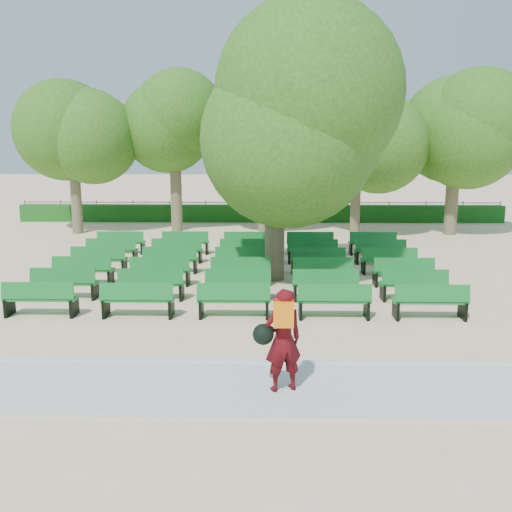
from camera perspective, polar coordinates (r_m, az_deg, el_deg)
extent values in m
plane|color=beige|center=(17.19, -0.19, -2.94)|extent=(120.00, 120.00, 0.00)
cube|color=silver|center=(10.18, -1.23, -13.09)|extent=(30.00, 2.20, 0.06)
cube|color=silver|center=(11.22, -0.98, -10.57)|extent=(30.00, 0.12, 0.10)
cube|color=#185B19|center=(30.89, 0.44, 4.28)|extent=(26.00, 0.70, 0.90)
cube|color=#137027|center=(17.94, -1.38, -0.88)|extent=(1.79, 0.53, 0.06)
cube|color=#137027|center=(17.69, -1.42, -0.24)|extent=(1.78, 0.17, 0.42)
cylinder|color=brown|center=(17.63, 1.88, 3.00)|extent=(0.60, 0.60, 3.37)
ellipsoid|color=#366B1C|center=(17.45, 1.95, 13.12)|extent=(5.14, 5.14, 4.63)
imported|color=#490A0E|center=(9.73, 2.72, -8.39)|extent=(0.76, 0.62, 1.79)
cube|color=orange|center=(9.38, 2.78, -5.86)|extent=(0.33, 0.17, 0.42)
sphere|color=black|center=(9.63, 0.73, -7.84)|extent=(0.36, 0.36, 0.36)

